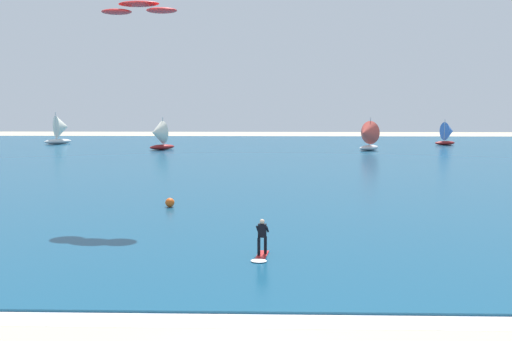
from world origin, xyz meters
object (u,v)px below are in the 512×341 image
kite (139,8)px  marker_buoy (170,202)px  kitesurfer (261,244)px  sailboat_heeled_over (448,133)px  sailboat_far_left (61,129)px  sailboat_trailing (158,135)px  sailboat_leading (367,135)px

kite → marker_buoy: size_ratio=7.83×
kitesurfer → sailboat_heeled_over: (28.04, 62.97, 1.21)m
kitesurfer → sailboat_far_left: 71.64m
sailboat_heeled_over → sailboat_trailing: bearing=-167.5°
sailboat_heeled_over → sailboat_far_left: bearing=179.3°
sailboat_trailing → sailboat_leading: bearing=-0.9°
kitesurfer → marker_buoy: bearing=118.2°
kite → sailboat_heeled_over: size_ratio=1.19×
sailboat_far_left → sailboat_trailing: size_ratio=1.11×
kitesurfer → sailboat_trailing: sailboat_trailing is taller
kitesurfer → sailboat_leading: size_ratio=0.44×
marker_buoy → sailboat_trailing: bearing=102.2°
kite → sailboat_trailing: kite is taller
kite → sailboat_heeled_over: (35.26, 54.25, -10.37)m
kitesurfer → sailboat_trailing: 55.54m
sailboat_heeled_over → kitesurfer: bearing=-114.0°
kitesurfer → kite: bearing=129.6°
sailboat_trailing → sailboat_leading: sailboat_leading is taller
kitesurfer → kite: 16.20m
kite → sailboat_leading: bearing=64.6°
kite → sailboat_leading: size_ratio=1.03×
kitesurfer → sailboat_trailing: (-15.24, 53.38, 1.47)m
sailboat_heeled_over → sailboat_leading: bearing=-144.9°
sailboat_far_left → sailboat_trailing: 20.37m
sailboat_heeled_over → sailboat_leading: 17.48m
kite → sailboat_far_left: bearing=115.0°
kitesurfer → kite: kite is taller
kitesurfer → sailboat_heeled_over: bearing=66.0°
kite → marker_buoy: kite is taller
sailboat_leading → marker_buoy: sailboat_leading is taller
kitesurfer → kite: size_ratio=0.43×
sailboat_far_left → kite: bearing=-65.0°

